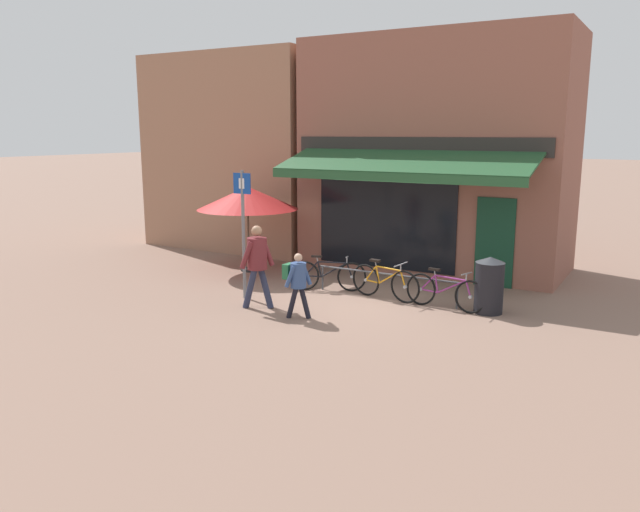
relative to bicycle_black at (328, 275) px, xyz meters
The scene contains 12 objects.
ground_plane 1.25m from the bicycle_black, 30.43° to the right, with size 160.00×160.00×0.00m, color #846656.
shop_front 4.73m from the bicycle_black, 73.19° to the left, with size 6.81×4.65×6.00m.
neighbour_building 7.28m from the bicycle_black, 141.00° to the left, with size 5.65×4.00×5.89m.
bike_rack_rail 1.46m from the bicycle_black, ahead, with size 3.30×0.04×0.57m.
bicycle_black is the anchor object (origin of this frame).
bicycle_orange 1.46m from the bicycle_black, ahead, with size 1.72×0.52×0.86m.
bicycle_purple 2.84m from the bicycle_black, ahead, with size 1.78×0.52×0.83m.
pedestrian_adult 2.19m from the bicycle_black, 104.74° to the right, with size 0.60×0.66×1.74m.
pedestrian_child 2.31m from the bicycle_black, 75.92° to the right, with size 0.53×0.50×1.30m.
litter_bin 3.69m from the bicycle_black, ahead, with size 0.58×0.58×1.15m.
parking_sign 2.37m from the bicycle_black, 129.17° to the right, with size 0.44×0.07×2.79m.
cafe_parasol 3.29m from the bicycle_black, 165.06° to the left, with size 2.61×2.61×2.21m.
Camera 1 is at (5.82, -11.53, 3.58)m, focal length 35.00 mm.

